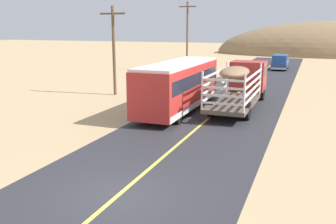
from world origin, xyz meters
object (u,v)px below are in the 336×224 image
at_px(livestock_truck, 243,80).
at_px(power_pole_far, 187,34).
at_px(car_far, 280,61).
at_px(bus, 179,85).
at_px(power_pole_mid, 114,48).

relative_size(livestock_truck, power_pole_far, 1.14).
distance_m(livestock_truck, car_far, 24.20).
xyz_separation_m(bus, power_pole_far, (-6.94, 22.51, 2.81)).
distance_m(car_far, power_pole_far, 12.73).
bearing_deg(bus, car_far, 81.64).
bearing_deg(car_far, bus, -98.36).
relative_size(power_pole_mid, power_pole_far, 0.83).
xyz_separation_m(car_far, power_pole_far, (-11.03, -5.32, 3.47)).
relative_size(bus, power_pole_far, 1.17).
bearing_deg(power_pole_far, car_far, 25.75).
height_order(car_far, power_pole_far, power_pole_far).
xyz_separation_m(car_far, power_pole_mid, (-11.03, -24.01, 2.74)).
xyz_separation_m(livestock_truck, power_pole_far, (-10.49, 18.86, 2.77)).
xyz_separation_m(livestock_truck, bus, (-3.55, -3.65, -0.04)).
bearing_deg(livestock_truck, bus, -134.18).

